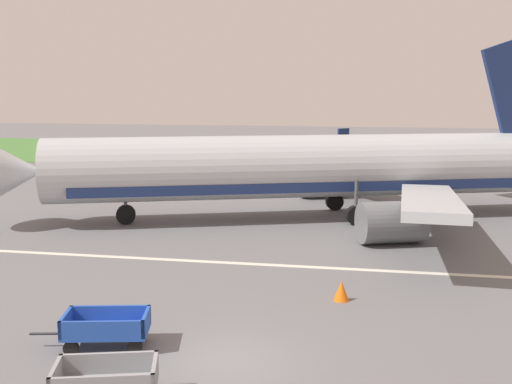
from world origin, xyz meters
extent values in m
plane|color=slate|center=(0.00, 0.00, 0.00)|extent=(220.00, 220.00, 0.00)
cube|color=#477A38|center=(0.00, 57.01, 0.03)|extent=(220.00, 28.00, 0.06)
cube|color=silver|center=(0.00, 9.89, 0.01)|extent=(120.00, 0.36, 0.01)
cylinder|color=#B2B7BC|center=(0.11, 20.14, 3.15)|extent=(29.56, 13.32, 3.70)
cube|color=navy|center=(0.11, 20.14, 2.13)|extent=(26.66, 12.17, 0.56)
cone|color=#B2B7BC|center=(-15.48, 14.74, 3.15)|extent=(4.21, 4.47, 3.63)
cube|color=#B2B7BC|center=(6.74, 13.60, 2.48)|extent=(3.25, 13.11, 1.35)
cylinder|color=slate|center=(5.07, 14.67, 1.13)|extent=(3.71, 3.03, 2.10)
cube|color=#B2B7BC|center=(1.27, 29.38, 2.48)|extent=(10.51, 11.50, 1.35)
cube|color=navy|center=(1.62, 36.38, 3.43)|extent=(0.96, 0.87, 1.90)
cylinder|color=slate|center=(0.62, 27.50, 1.13)|extent=(3.71, 3.03, 2.10)
cube|color=#B2B7BC|center=(12.28, 27.75, 3.75)|extent=(4.57, 5.23, 0.24)
cylinder|color=#4C4C51|center=(-9.82, 16.70, 1.57)|extent=(0.20, 0.20, 2.04)
cylinder|color=black|center=(-9.82, 16.70, 0.55)|extent=(1.19, 0.79, 1.10)
cylinder|color=#4C4C51|center=(3.19, 18.88, 1.57)|extent=(0.20, 0.20, 2.04)
cylinder|color=black|center=(3.19, 18.88, 0.55)|extent=(1.19, 0.79, 1.10)
cylinder|color=#4C4C51|center=(1.75, 23.04, 1.57)|extent=(0.20, 0.20, 2.04)
cylinder|color=black|center=(1.75, 23.04, 0.55)|extent=(1.19, 0.79, 1.10)
cube|color=gray|center=(-2.50, -2.33, 0.80)|extent=(2.43, 0.77, 0.55)
cube|color=gray|center=(-3.47, -3.28, 0.80)|extent=(0.48, 1.37, 0.55)
cube|color=gray|center=(-1.16, -2.63, 0.80)|extent=(0.48, 1.37, 0.55)
cylinder|color=black|center=(-1.57, -2.17, 0.22)|extent=(0.47, 0.27, 0.44)
cube|color=#234CB2|center=(-3.75, 0.31, 0.48)|extent=(2.74, 1.90, 0.08)
cube|color=#234CB2|center=(-3.61, -0.32, 0.80)|extent=(2.46, 0.63, 0.55)
cube|color=#234CB2|center=(-3.89, 0.95, 0.80)|extent=(2.46, 0.63, 0.55)
cube|color=#234CB2|center=(-4.92, 0.06, 0.80)|extent=(0.39, 1.39, 0.55)
cube|color=#234CB2|center=(-2.58, 0.57, 0.80)|extent=(0.39, 1.39, 0.55)
cylinder|color=#2D2D33|center=(-5.51, -0.07, 0.44)|extent=(0.99, 0.29, 0.08)
cylinder|color=black|center=(-4.55, -0.43, 0.22)|extent=(0.46, 0.25, 0.44)
cylinder|color=black|center=(-4.79, 0.66, 0.22)|extent=(0.46, 0.25, 0.44)
cylinder|color=black|center=(-2.72, -0.04, 0.22)|extent=(0.46, 0.25, 0.44)
cylinder|color=black|center=(-2.95, 1.06, 0.22)|extent=(0.46, 0.25, 0.44)
cone|color=orange|center=(3.02, 5.80, 0.37)|extent=(0.57, 0.57, 0.75)
camera|label=1|loc=(3.93, -16.36, 7.75)|focal=43.65mm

